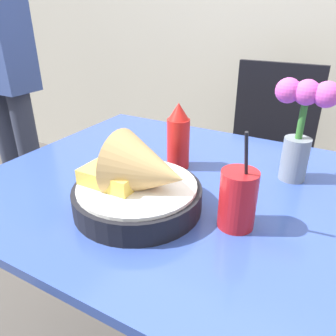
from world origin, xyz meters
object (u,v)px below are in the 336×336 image
object	(u,v)px
food_basket	(141,185)
ketchup_bottle	(178,137)
chair_far_window	(267,146)
drink_cup	(238,201)
person_standing	(0,59)
flower_vase	(301,122)

from	to	relation	value
food_basket	ketchup_bottle	xyz separation A→B (m)	(-0.03, 0.25, 0.03)
chair_far_window	drink_cup	world-z (taller)	drink_cup
ketchup_bottle	person_standing	xyz separation A→B (m)	(-1.10, 0.25, 0.11)
chair_far_window	flower_vase	bearing A→B (deg)	-72.87
drink_cup	person_standing	distance (m)	1.43
food_basket	person_standing	size ratio (longest dim) A/B	0.19
chair_far_window	ketchup_bottle	xyz separation A→B (m)	(-0.10, -0.75, 0.27)
ketchup_bottle	flower_vase	world-z (taller)	flower_vase
food_basket	drink_cup	bearing A→B (deg)	12.03
ketchup_bottle	drink_cup	distance (m)	0.32
food_basket	person_standing	world-z (taller)	person_standing
chair_far_window	person_standing	distance (m)	1.36
chair_far_window	person_standing	world-z (taller)	person_standing
flower_vase	person_standing	distance (m)	1.42
chair_far_window	flower_vase	distance (m)	0.78
chair_far_window	drink_cup	xyz separation A→B (m)	(0.14, -0.95, 0.24)
ketchup_bottle	flower_vase	xyz separation A→B (m)	(0.31, 0.08, 0.07)
flower_vase	drink_cup	bearing A→B (deg)	-102.87
chair_far_window	food_basket	distance (m)	1.03
chair_far_window	flower_vase	world-z (taller)	flower_vase
food_basket	flower_vase	bearing A→B (deg)	50.03
drink_cup	ketchup_bottle	bearing A→B (deg)	140.71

